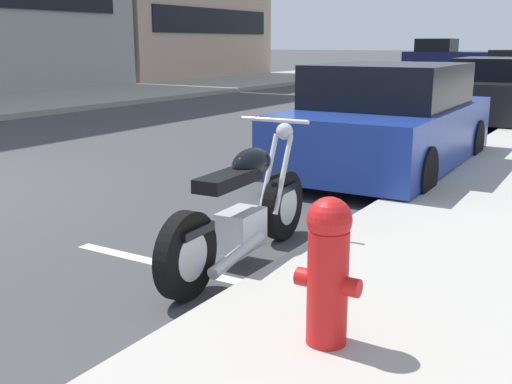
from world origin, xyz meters
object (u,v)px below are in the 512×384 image
object	(u,v)px
parked_car_near_corner	(498,92)
parked_motorcycle	(243,213)
parked_car_at_intersection	(389,122)
fire_hydrant	(328,267)
crossing_truck	(449,58)

from	to	relation	value
parked_car_near_corner	parked_motorcycle	bearing A→B (deg)	177.44
parked_motorcycle	parked_car_near_corner	xyz separation A→B (m)	(10.32, 0.05, 0.25)
parked_car_at_intersection	parked_car_near_corner	size ratio (longest dim) A/B	1.01
parked_motorcycle	parked_car_at_intersection	xyz separation A→B (m)	(4.04, 0.27, 0.26)
parked_car_at_intersection	fire_hydrant	world-z (taller)	parked_car_at_intersection
parked_motorcycle	fire_hydrant	bearing A→B (deg)	-135.11
parked_car_at_intersection	parked_car_near_corner	world-z (taller)	parked_car_at_intersection
parked_car_at_intersection	crossing_truck	xyz separation A→B (m)	(26.17, 6.01, 0.21)
parked_motorcycle	crossing_truck	xyz separation A→B (m)	(30.21, 6.28, 0.47)
crossing_truck	fire_hydrant	distance (m)	32.22
parked_car_near_corner	fire_hydrant	xyz separation A→B (m)	(-11.43, -1.30, -0.10)
parked_car_near_corner	crossing_truck	distance (m)	20.84
parked_car_at_intersection	parked_motorcycle	bearing A→B (deg)	-177.43
parked_motorcycle	parked_car_near_corner	size ratio (longest dim) A/B	0.52
parked_motorcycle	crossing_truck	bearing A→B (deg)	8.40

